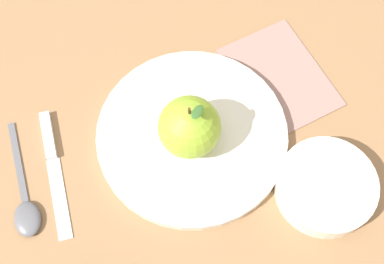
{
  "coord_description": "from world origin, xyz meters",
  "views": [
    {
      "loc": [
        0.12,
        -0.25,
        0.65
      ],
      "look_at": [
        0.04,
        0.01,
        0.02
      ],
      "focal_mm": 47.2,
      "sensor_mm": 36.0,
      "label": 1
    }
  ],
  "objects_px": {
    "side_bowl": "(326,186)",
    "linen_napkin": "(280,77)",
    "apple": "(190,126)",
    "dinner_plate": "(192,135)",
    "spoon": "(25,206)",
    "knife": "(53,161)"
  },
  "relations": [
    {
      "from": "dinner_plate",
      "to": "apple",
      "type": "xyz_separation_m",
      "value": [
        -0.0,
        -0.01,
        0.05
      ]
    },
    {
      "from": "apple",
      "to": "linen_napkin",
      "type": "distance_m",
      "value": 0.18
    },
    {
      "from": "spoon",
      "to": "linen_napkin",
      "type": "distance_m",
      "value": 0.4
    },
    {
      "from": "knife",
      "to": "linen_napkin",
      "type": "xyz_separation_m",
      "value": [
        0.27,
        0.22,
        -0.0
      ]
    },
    {
      "from": "knife",
      "to": "spoon",
      "type": "height_order",
      "value": "spoon"
    },
    {
      "from": "side_bowl",
      "to": "linen_napkin",
      "type": "relative_size",
      "value": 0.77
    },
    {
      "from": "apple",
      "to": "knife",
      "type": "bearing_deg",
      "value": -154.46
    },
    {
      "from": "knife",
      "to": "linen_napkin",
      "type": "relative_size",
      "value": 0.98
    },
    {
      "from": "spoon",
      "to": "dinner_plate",
      "type": "bearing_deg",
      "value": 41.48
    },
    {
      "from": "dinner_plate",
      "to": "apple",
      "type": "bearing_deg",
      "value": -90.82
    },
    {
      "from": "linen_napkin",
      "to": "knife",
      "type": "bearing_deg",
      "value": -140.28
    },
    {
      "from": "linen_napkin",
      "to": "spoon",
      "type": "bearing_deg",
      "value": -133.51
    },
    {
      "from": "side_bowl",
      "to": "linen_napkin",
      "type": "bearing_deg",
      "value": 121.54
    },
    {
      "from": "dinner_plate",
      "to": "spoon",
      "type": "height_order",
      "value": "dinner_plate"
    },
    {
      "from": "spoon",
      "to": "linen_napkin",
      "type": "relative_size",
      "value": 0.9
    },
    {
      "from": "dinner_plate",
      "to": "apple",
      "type": "relative_size",
      "value": 2.75
    },
    {
      "from": "dinner_plate",
      "to": "linen_napkin",
      "type": "xyz_separation_m",
      "value": [
        0.1,
        0.13,
        -0.01
      ]
    },
    {
      "from": "knife",
      "to": "apple",
      "type": "bearing_deg",
      "value": 25.54
    },
    {
      "from": "apple",
      "to": "side_bowl",
      "type": "xyz_separation_m",
      "value": [
        0.19,
        -0.01,
        -0.04
      ]
    },
    {
      "from": "dinner_plate",
      "to": "knife",
      "type": "xyz_separation_m",
      "value": [
        -0.17,
        -0.09,
        -0.01
      ]
    },
    {
      "from": "dinner_plate",
      "to": "knife",
      "type": "height_order",
      "value": "dinner_plate"
    },
    {
      "from": "side_bowl",
      "to": "knife",
      "type": "distance_m",
      "value": 0.37
    }
  ]
}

